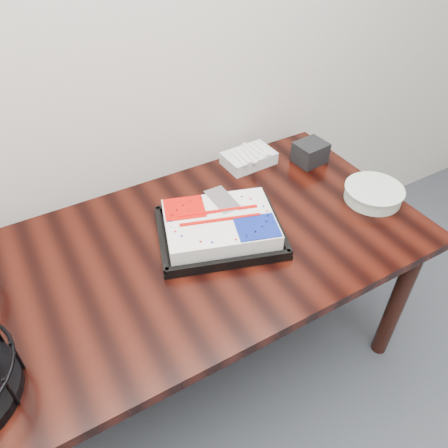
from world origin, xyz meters
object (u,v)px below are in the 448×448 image
napkin_box (310,153)px  cake_tray (220,227)px  plate_stack (373,194)px  table (183,267)px

napkin_box → cake_tray: bearing=-159.1°
cake_tray → plate_stack: cake_tray is taller
table → napkin_box: napkin_box is taller
table → cake_tray: 0.20m
plate_stack → napkin_box: bearing=97.6°
table → napkin_box: size_ratio=13.65×
plate_stack → napkin_box: size_ratio=1.77×
table → cake_tray: size_ratio=3.39×
table → plate_stack: plate_stack is taller
table → cake_tray: cake_tray is taller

